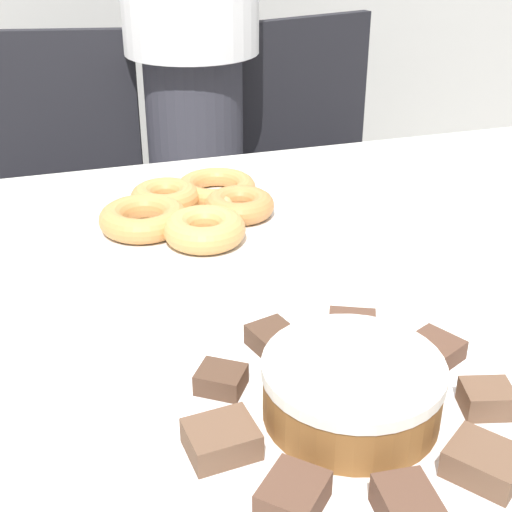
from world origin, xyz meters
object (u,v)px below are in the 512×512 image
Objects in this scene: office_chair_left at (60,243)px; plate_donuts at (198,220)px; person_standing at (191,24)px; office_chair_right at (332,208)px; plate_cake at (350,418)px; frosted_cake at (352,389)px; napkin at (439,221)px.

plate_donuts is at bearing -59.86° from office_chair_left.
person_standing is 1.90× the size of office_chair_right.
plate_donuts is at bearing -142.50° from office_chair_right.
plate_cake is 0.48m from plate_donuts.
frosted_cake is at bearing -104.04° from plate_cake.
napkin is at bearing 50.10° from plate_cake.
plate_donuts is (-0.50, -0.64, 0.31)m from office_chair_right.
person_standing reaches higher than office_chair_right.
napkin is at bearing 50.10° from frosted_cake.
person_standing is at bearing 77.51° from plate_donuts.
office_chair_right is at bearing 51.70° from plate_donuts.
office_chair_right reaches higher than napkin.
office_chair_right is 1.26m from frosted_cake.
person_standing reaches higher than napkin.
plate_donuts is at bearing 93.87° from plate_cake.
plate_cake is 1.07× the size of plate_donuts.
frosted_cake reaches higher than napkin.
office_chair_right is 2.56× the size of plate_cake.
person_standing is 0.72m from plate_donuts.
plate_cake reaches higher than napkin.
napkin is at bearing -76.21° from person_standing.
office_chair_right is 1.25m from plate_cake.
napkin is at bearing -116.00° from office_chair_right.
plate_cake is 2.08× the size of frosted_cake.
napkin is (0.31, 0.38, -0.00)m from plate_cake.
napkin is (0.19, -0.79, -0.17)m from person_standing.
frosted_cake is (-0.12, -1.17, -0.14)m from person_standing.
frosted_cake is 1.15× the size of napkin.
frosted_cake is at bearing -129.90° from napkin.
napkin is (-0.16, -0.74, 0.30)m from office_chair_right.
person_standing is at bearing 84.18° from frosted_cake.
frosted_cake is (0.03, -0.48, 0.03)m from plate_donuts.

